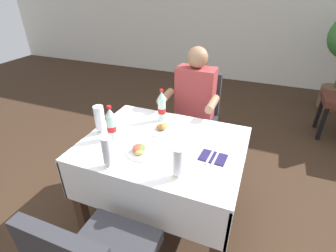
{
  "coord_description": "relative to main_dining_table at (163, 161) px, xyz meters",
  "views": [
    {
      "loc": [
        0.59,
        -1.29,
        1.75
      ],
      "look_at": [
        -0.0,
        0.21,
        0.83
      ],
      "focal_mm": 26.87,
      "sensor_mm": 36.0,
      "label": 1
    }
  ],
  "objects": [
    {
      "name": "chair_far_diner_seat",
      "position": [
        0.0,
        0.84,
        -0.02
      ],
      "size": [
        0.44,
        0.5,
        0.97
      ],
      "color": "#2D2D33",
      "rests_on": "ground"
    },
    {
      "name": "beer_glass_right",
      "position": [
        0.23,
        -0.31,
        0.27
      ],
      "size": [
        0.07,
        0.07,
        0.2
      ],
      "color": "white",
      "rests_on": "main_dining_table"
    },
    {
      "name": "plate_near_camera",
      "position": [
        -0.08,
        -0.16,
        0.19
      ],
      "size": [
        0.24,
        0.24,
        0.06
      ],
      "color": "white",
      "rests_on": "main_dining_table"
    },
    {
      "name": "seated_diner_far",
      "position": [
        0.01,
        0.73,
        0.13
      ],
      "size": [
        0.5,
        0.46,
        1.26
      ],
      "color": "#282D42",
      "rests_on": "ground"
    },
    {
      "name": "beer_glass_middle",
      "position": [
        -0.2,
        -0.38,
        0.28
      ],
      "size": [
        0.07,
        0.07,
        0.21
      ],
      "color": "white",
      "rests_on": "main_dining_table"
    },
    {
      "name": "beer_glass_left",
      "position": [
        -0.49,
        -0.05,
        0.29
      ],
      "size": [
        0.08,
        0.08,
        0.22
      ],
      "color": "white",
      "rests_on": "main_dining_table"
    },
    {
      "name": "cola_bottle_primary",
      "position": [
        -0.13,
        0.3,
        0.29
      ],
      "size": [
        0.07,
        0.07,
        0.28
      ],
      "color": "silver",
      "rests_on": "main_dining_table"
    },
    {
      "name": "napkin_cutlery_set",
      "position": [
        0.38,
        -0.05,
        0.17
      ],
      "size": [
        0.18,
        0.19,
        0.01
      ],
      "color": "#231E4C",
      "rests_on": "main_dining_table"
    },
    {
      "name": "cola_bottle_secondary",
      "position": [
        -0.36,
        -0.09,
        0.29
      ],
      "size": [
        0.07,
        0.07,
        0.27
      ],
      "color": "silver",
      "rests_on": "main_dining_table"
    },
    {
      "name": "plate_far_diner",
      "position": [
        -0.06,
        0.15,
        0.19
      ],
      "size": [
        0.23,
        0.23,
        0.06
      ],
      "color": "white",
      "rests_on": "main_dining_table"
    },
    {
      "name": "main_dining_table",
      "position": [
        0.0,
        0.0,
        0.0
      ],
      "size": [
        1.14,
        0.9,
        0.75
      ],
      "color": "white",
      "rests_on": "ground"
    },
    {
      "name": "ground_plane",
      "position": [
        0.0,
        -0.11,
        -0.58
      ],
      "size": [
        11.0,
        11.0,
        0.0
      ],
      "primitive_type": "plane",
      "color": "#382619"
    }
  ]
}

